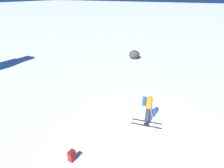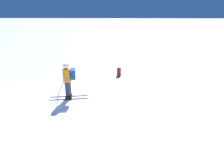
# 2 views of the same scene
# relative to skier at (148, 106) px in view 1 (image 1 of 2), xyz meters

# --- Properties ---
(ground_plane) EXTENTS (300.00, 300.00, 0.00)m
(ground_plane) POSITION_rel_skier_xyz_m (-0.18, -0.08, -0.96)
(ground_plane) COLOR white
(skier) EXTENTS (1.26, 1.71, 1.76)m
(skier) POSITION_rel_skier_xyz_m (0.00, 0.00, 0.00)
(skier) COLOR black
(skier) RESTS_ON ground
(spare_backpack) EXTENTS (0.31, 0.23, 0.50)m
(spare_backpack) POSITION_rel_skier_xyz_m (-4.00, 1.96, -0.72)
(spare_backpack) COLOR #AD231E
(spare_backpack) RESTS_ON ground
(exposed_boulder_1) EXTENTS (1.32, 1.13, 0.86)m
(exposed_boulder_1) POSITION_rel_skier_xyz_m (9.56, 4.61, -0.53)
(exposed_boulder_1) COLOR #4C4742
(exposed_boulder_1) RESTS_ON ground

